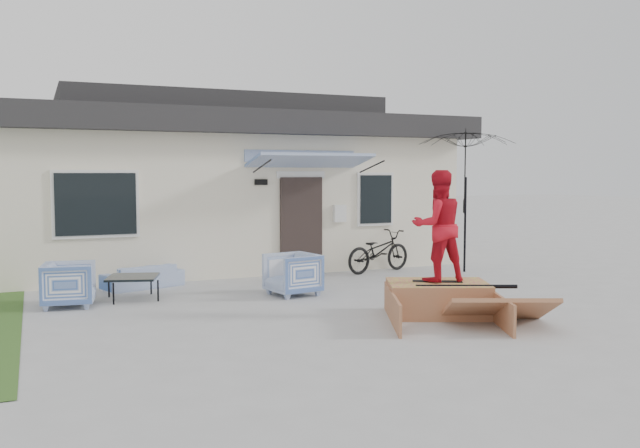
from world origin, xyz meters
name	(u,v)px	position (x,y,z in m)	size (l,w,h in m)	color
ground	(349,319)	(0.00, 0.00, 0.00)	(90.00, 90.00, 0.00)	#A5A5A4
house	(214,183)	(0.00, 7.99, 1.94)	(10.80, 8.49, 4.10)	#ECE2C4
loveseat	(143,273)	(-2.42, 4.07, 0.29)	(1.50, 0.44, 0.59)	#3C60AB
armchair_left	(69,282)	(-3.80, 2.67, 0.41)	(0.79, 0.74, 0.82)	#3C60AB
armchair_right	(292,272)	(-0.06, 2.21, 0.42)	(0.81, 0.76, 0.84)	#3C60AB
coffee_table	(133,288)	(-2.75, 2.94, 0.20)	(0.82, 0.82, 0.40)	black
bicycle	(378,247)	(2.69, 4.09, 0.57)	(0.62, 1.77, 1.13)	black
patio_umbrella	(466,193)	(4.47, 3.38, 1.75)	(2.50, 2.39, 2.20)	black
skate_ramp	(438,299)	(1.40, -0.25, 0.25)	(1.51, 2.01, 0.50)	#9D613F
skateboard	(437,281)	(1.42, -0.21, 0.53)	(0.76, 0.19, 0.05)	black
skater	(438,224)	(1.42, -0.21, 1.41)	(0.84, 0.65, 1.71)	red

